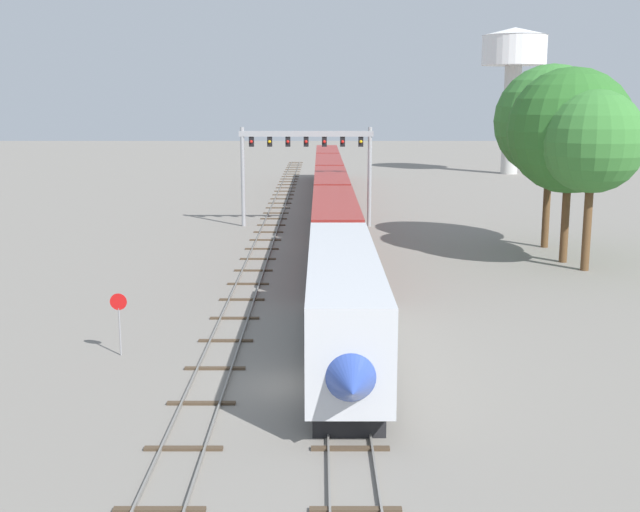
{
  "coord_description": "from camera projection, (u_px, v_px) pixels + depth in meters",
  "views": [
    {
      "loc": [
        1.0,
        -30.48,
        11.3
      ],
      "look_at": [
        1.0,
        12.0,
        3.0
      ],
      "focal_mm": 44.66,
      "sensor_mm": 36.0,
      "label": 1
    }
  ],
  "objects": [
    {
      "name": "track_main",
      "position": [
        329.0,
        201.0,
        90.96
      ],
      "size": [
        2.6,
        200.0,
        0.16
      ],
      "color": "slate",
      "rests_on": "ground"
    },
    {
      "name": "water_tower",
      "position": [
        514.0,
        59.0,
        122.03
      ],
      "size": [
        10.0,
        10.0,
        22.32
      ],
      "color": "beige",
      "rests_on": "ground"
    },
    {
      "name": "track_near",
      "position": [
        270.0,
        228.0,
        71.33
      ],
      "size": [
        2.6,
        160.0,
        0.16
      ],
      "color": "slate",
      "rests_on": "ground"
    },
    {
      "name": "passenger_train",
      "position": [
        331.0,
        197.0,
        72.82
      ],
      "size": [
        3.04,
        96.89,
        4.8
      ],
      "color": "silver",
      "rests_on": "ground"
    },
    {
      "name": "trackside_tree_mid",
      "position": [
        593.0,
        142.0,
        52.31
      ],
      "size": [
        6.84,
        6.84,
        12.11
      ],
      "color": "brown",
      "rests_on": "ground"
    },
    {
      "name": "trackside_tree_left",
      "position": [
        551.0,
        122.0,
        60.62
      ],
      "size": [
        8.64,
        8.64,
        14.08
      ],
      "color": "brown",
      "rests_on": "ground"
    },
    {
      "name": "stop_sign",
      "position": [
        119.0,
        315.0,
        35.57
      ],
      "size": [
        0.76,
        0.08,
        2.88
      ],
      "color": "gray",
      "rests_on": "ground"
    },
    {
      "name": "ground_plane",
      "position": [
        295.0,
        386.0,
        32.09
      ],
      "size": [
        400.0,
        400.0,
        0.0
      ],
      "primitive_type": "plane",
      "color": "gray"
    },
    {
      "name": "trackside_tree_right",
      "position": [
        570.0,
        131.0,
        54.94
      ],
      "size": [
        8.69,
        8.69,
        13.62
      ],
      "color": "brown",
      "rests_on": "ground"
    },
    {
      "name": "signal_gantry",
      "position": [
        306.0,
        154.0,
        71.72
      ],
      "size": [
        12.1,
        0.49,
        8.99
      ],
      "color": "#999BA0",
      "rests_on": "ground"
    }
  ]
}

